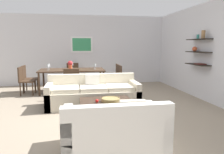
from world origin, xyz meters
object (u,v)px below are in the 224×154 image
Objects in this scene: dining_chair_left_near at (24,79)px; wine_glass_right_far at (94,66)px; dining_chair_right_far at (114,75)px; centerpiece_vase at (70,65)px; coffee_table at (107,111)px; decorative_bowl at (111,100)px; apple_on_coffee_table at (97,101)px; wine_glass_right_near at (95,65)px; dining_chair_right_near at (117,77)px; wine_glass_head at (72,64)px; wine_glass_left_near at (48,66)px; wine_glass_left_far at (49,65)px; dining_chair_foot at (72,81)px; dining_chair_head at (73,73)px; dining_chair_left_far at (28,77)px; sofa_beige at (93,94)px; loveseat_white at (114,131)px; dining_table at (72,71)px.

wine_glass_right_far is (2.21, 0.36, 0.35)m from dining_chair_left_near.
dining_chair_right_far is 1.58m from centerpiece_vase.
dining_chair_right_far reaches higher than coffee_table.
decorative_bowl is at bearing 20.57° from coffee_table.
wine_glass_right_near is (0.21, 2.76, 0.46)m from apple_on_coffee_table.
wine_glass_right_far is 0.82m from centerpiece_vase.
apple_on_coffee_table is at bearing -52.95° from dining_chair_left_near.
dining_chair_right_near is 6.00× the size of wine_glass_right_far.
wine_glass_head is (-0.55, 3.34, 0.46)m from apple_on_coffee_table.
apple_on_coffee_table is at bearing -64.76° from wine_glass_left_near.
wine_glass_right_far is (0.00, 0.25, -0.03)m from wine_glass_right_near.
dining_chair_right_near is 4.78× the size of wine_glass_left_far.
wine_glass_right_far reaches higher than decorative_bowl.
dining_chair_head is at bearing 90.00° from dining_chair_foot.
dining_chair_left_far is (-1.46, 1.15, 0.00)m from dining_chair_foot.
wine_glass_head is (1.46, 0.22, 0.37)m from dining_chair_left_far.
sofa_beige is 13.17× the size of wine_glass_head.
sofa_beige is 2.38m from wine_glass_left_far.
coffee_table is at bearing 0.56° from apple_on_coffee_table.
wine_glass_right_near is (0.01, 2.75, 0.69)m from coffee_table.
apple_on_coffee_table is at bearing -57.26° from dining_chair_left_far.
sofa_beige is 2.61× the size of dining_chair_foot.
wine_glass_head is at bearing 156.59° from wine_glass_right_far.
dining_chair_right_near is 0.80m from wine_glass_right_near.
wine_glass_right_near is 0.83m from centerpiece_vase.
wine_glass_right_far is 1.51m from wine_glass_left_far.
sofa_beige is 1.12m from apple_on_coffee_table.
apple_on_coffee_table is 2.81m from dining_chair_right_near.
wine_glass_right_far is at bearing 88.96° from loveseat_white.
centerpiece_vase is (-1.51, -0.20, 0.40)m from dining_chair_right_far.
dining_chair_right_near is at bearing -2.69° from wine_glass_left_near.
wine_glass_head is at bearing 37.60° from wine_glass_left_near.
sofa_beige and loveseat_white have the same top height.
sofa_beige is 8.06× the size of centerpiece_vase.
wine_glass_head is at bearing 90.00° from dining_chair_foot.
centerpiece_vase is (-0.89, 2.88, 0.49)m from decorative_bowl.
dining_chair_left_far is 1.47m from centerpiece_vase.
centerpiece_vase reaches higher than dining_chair_right_near.
centerpiece_vase is at bearing 170.28° from dining_chair_right_near.
dining_chair_head is 0.98m from centerpiece_vase.
wine_glass_left_far is (-0.75, 1.05, 0.37)m from dining_chair_foot.
wine_glass_right_near is at bearing 0.00° from wine_glass_left_near.
wine_glass_left_near is at bearing -170.43° from dining_table.
dining_chair_left_far reaches higher than dining_table.
decorative_bowl is 3.40m from wine_glass_left_far.
wine_glass_right_near is at bearing -9.57° from dining_table.
apple_on_coffee_table is 0.08× the size of dining_chair_head.
wine_glass_right_near is at bearing 46.47° from dining_chair_foot.
dining_chair_head is 4.76× the size of wine_glass_right_near.
loveseat_white is 4.88m from dining_chair_left_far.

